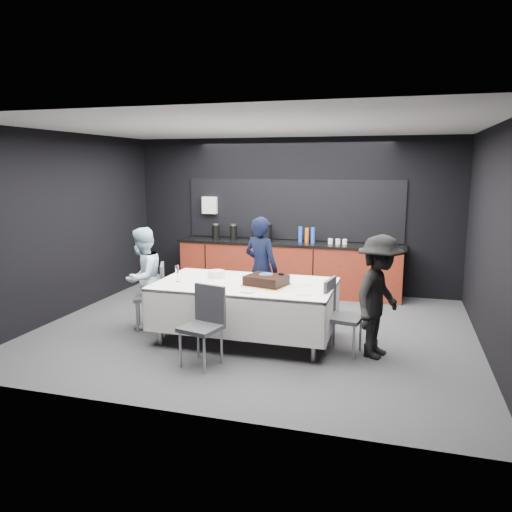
% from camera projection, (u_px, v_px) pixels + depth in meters
% --- Properties ---
extents(ground, '(6.00, 6.00, 0.00)m').
position_uv_depth(ground, '(254.00, 330.00, 7.06)').
color(ground, '#3E3F43').
rests_on(ground, ground).
extents(room_shell, '(6.04, 5.04, 2.82)m').
position_uv_depth(room_shell, '(254.00, 198.00, 6.73)').
color(room_shell, white).
rests_on(room_shell, ground).
extents(kitchenette, '(4.10, 0.64, 2.05)m').
position_uv_depth(kitchenette, '(288.00, 263.00, 9.06)').
color(kitchenette, '#611B0F').
rests_on(kitchenette, ground).
extents(party_table, '(2.32, 1.32, 0.78)m').
position_uv_depth(party_table, '(245.00, 293.00, 6.57)').
color(party_table, '#99999E').
rests_on(party_table, ground).
extents(cake_assembly, '(0.61, 0.54, 0.17)m').
position_uv_depth(cake_assembly, '(266.00, 280.00, 6.39)').
color(cake_assembly, gold).
rests_on(cake_assembly, party_table).
extents(plate_stack, '(0.23, 0.23, 0.10)m').
position_uv_depth(plate_stack, '(216.00, 274.00, 6.83)').
color(plate_stack, white).
rests_on(plate_stack, party_table).
extents(loose_plate_near, '(0.18, 0.18, 0.01)m').
position_uv_depth(loose_plate_near, '(210.00, 286.00, 6.35)').
color(loose_plate_near, white).
rests_on(loose_plate_near, party_table).
extents(loose_plate_right_a, '(0.19, 0.19, 0.01)m').
position_uv_depth(loose_plate_right_a, '(305.00, 284.00, 6.45)').
color(loose_plate_right_a, white).
rests_on(loose_plate_right_a, party_table).
extents(loose_plate_right_b, '(0.19, 0.19, 0.01)m').
position_uv_depth(loose_plate_right_b, '(303.00, 294.00, 5.97)').
color(loose_plate_right_b, white).
rests_on(loose_plate_right_b, party_table).
extents(loose_plate_far, '(0.21, 0.21, 0.01)m').
position_uv_depth(loose_plate_far, '(255.00, 276.00, 6.94)').
color(loose_plate_far, white).
rests_on(loose_plate_far, party_table).
extents(fork_pile, '(0.16, 0.11, 0.02)m').
position_uv_depth(fork_pile, '(248.00, 292.00, 6.02)').
color(fork_pile, white).
rests_on(fork_pile, party_table).
extents(champagne_flute, '(0.06, 0.06, 0.22)m').
position_uv_depth(champagne_flute, '(177.00, 270.00, 6.57)').
color(champagne_flute, white).
rests_on(champagne_flute, party_table).
extents(chair_left, '(0.56, 0.56, 0.92)m').
position_uv_depth(chair_left, '(155.00, 291.00, 7.09)').
color(chair_left, '#333338').
rests_on(chair_left, ground).
extents(chair_right, '(0.48, 0.48, 0.92)m').
position_uv_depth(chair_right, '(338.00, 311.00, 6.15)').
color(chair_right, '#333338').
rests_on(chair_right, ground).
extents(chair_near, '(0.51, 0.51, 0.92)m').
position_uv_depth(chair_near, '(205.00, 319.00, 5.80)').
color(chair_near, '#333338').
rests_on(chair_near, ground).
extents(person_center, '(0.67, 0.55, 1.56)m').
position_uv_depth(person_center, '(261.00, 269.00, 7.43)').
color(person_center, black).
rests_on(person_center, ground).
extents(person_left, '(0.59, 0.73, 1.44)m').
position_uv_depth(person_left, '(143.00, 278.00, 7.10)').
color(person_left, silver).
rests_on(person_left, ground).
extents(person_right, '(0.84, 1.09, 1.49)m').
position_uv_depth(person_right, '(379.00, 297.00, 5.97)').
color(person_right, black).
rests_on(person_right, ground).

